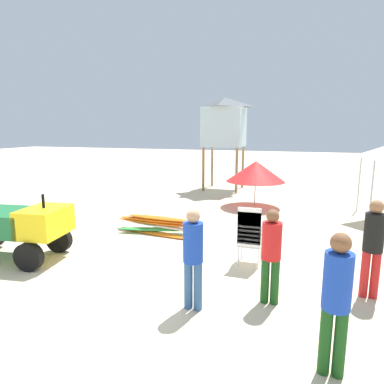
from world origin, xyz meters
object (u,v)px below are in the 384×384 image
at_px(surfboard_pile, 156,225).
at_px(lifeguard_far_right, 193,253).
at_px(utility_cart, 12,225).
at_px(stacked_plastic_chairs, 250,232).
at_px(beach_umbrella_left, 256,171).
at_px(lifeguard_tower, 224,122).
at_px(traffic_cone_far, 254,213).
at_px(lifeguard_near_right, 373,242).
at_px(lifeguard_near_left, 271,251).
at_px(lifeguard_near_center, 336,295).
at_px(traffic_cone_near, 49,222).

xyz_separation_m(surfboard_pile, lifeguard_far_right, (2.26, -3.52, 0.72)).
bearing_deg(utility_cart, lifeguard_far_right, -9.99).
bearing_deg(stacked_plastic_chairs, surfboard_pile, 152.86).
bearing_deg(beach_umbrella_left, lifeguard_tower, 121.70).
height_order(beach_umbrella_left, traffic_cone_far, beach_umbrella_left).
bearing_deg(stacked_plastic_chairs, lifeguard_tower, 106.71).
xyz_separation_m(utility_cart, traffic_cone_far, (4.61, 5.03, -0.55)).
bearing_deg(lifeguard_near_right, lifeguard_near_left, -155.04).
height_order(utility_cart, traffic_cone_far, utility_cart).
relative_size(lifeguard_near_center, lifeguard_near_right, 1.02).
bearing_deg(stacked_plastic_chairs, lifeguard_far_right, -105.49).
bearing_deg(beach_umbrella_left, lifeguard_near_left, -79.90).
bearing_deg(surfboard_pile, lifeguard_near_center, -45.94).
bearing_deg(lifeguard_near_center, lifeguard_near_right, 71.62).
height_order(stacked_plastic_chairs, surfboard_pile, stacked_plastic_chairs).
bearing_deg(lifeguard_near_center, stacked_plastic_chairs, 115.95).
relative_size(lifeguard_far_right, traffic_cone_far, 3.60).
height_order(utility_cart, traffic_cone_near, utility_cart).
height_order(traffic_cone_near, traffic_cone_far, traffic_cone_near).
relative_size(stacked_plastic_chairs, surfboard_pile, 0.50).
distance_m(lifeguard_tower, traffic_cone_near, 9.23).
height_order(stacked_plastic_chairs, lifeguard_near_center, lifeguard_near_center).
distance_m(stacked_plastic_chairs, lifeguard_near_center, 3.31).
distance_m(lifeguard_near_right, lifeguard_far_right, 3.06).
relative_size(stacked_plastic_chairs, lifeguard_near_left, 0.80).
distance_m(lifeguard_far_right, traffic_cone_far, 5.87).
bearing_deg(beach_umbrella_left, utility_cart, -122.09).
relative_size(lifeguard_near_right, lifeguard_far_right, 1.03).
bearing_deg(lifeguard_far_right, traffic_cone_near, 152.27).
distance_m(stacked_plastic_chairs, lifeguard_near_right, 2.32).
xyz_separation_m(traffic_cone_near, traffic_cone_far, (5.38, 3.06, -0.01)).
xyz_separation_m(beach_umbrella_left, traffic_cone_near, (-5.14, -4.98, -1.09)).
height_order(utility_cart, surfboard_pile, utility_cart).
distance_m(utility_cart, lifeguard_far_right, 4.56).
xyz_separation_m(lifeguard_tower, traffic_cone_far, (2.20, -5.10, -2.95)).
bearing_deg(lifeguard_far_right, surfboard_pile, 122.70).
xyz_separation_m(lifeguard_near_left, traffic_cone_far, (-1.03, 5.24, -0.69)).
xyz_separation_m(utility_cart, lifeguard_tower, (2.40, 10.13, 2.40)).
bearing_deg(lifeguard_far_right, utility_cart, 170.01).
bearing_deg(lifeguard_far_right, lifeguard_near_left, 26.94).
bearing_deg(traffic_cone_near, lifeguard_tower, 68.73).
bearing_deg(traffic_cone_far, lifeguard_near_right, -59.55).
relative_size(utility_cart, lifeguard_far_right, 1.62).
xyz_separation_m(lifeguard_near_left, lifeguard_far_right, (-1.15, -0.58, 0.04)).
bearing_deg(lifeguard_near_center, lifeguard_tower, 109.13).
relative_size(lifeguard_near_left, lifeguard_near_center, 0.92).
xyz_separation_m(surfboard_pile, lifeguard_near_right, (5.02, -2.18, 0.76)).
relative_size(utility_cart, lifeguard_tower, 0.62).
height_order(lifeguard_near_left, lifeguard_near_center, lifeguard_near_center).
distance_m(surfboard_pile, traffic_cone_near, 3.10).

